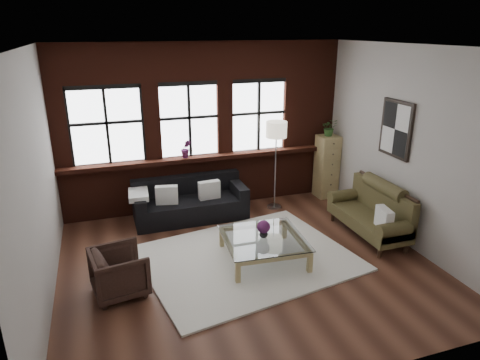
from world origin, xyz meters
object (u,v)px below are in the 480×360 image
object	(u,v)px
coffee_table	(263,249)
vintage_settee	(369,212)
dark_sofa	(190,200)
armchair	(120,272)
floor_lamp	(276,162)
drawer_chest	(327,167)
vase	(264,233)

from	to	relation	value
coffee_table	vintage_settee	bearing A→B (deg)	5.80
dark_sofa	coffee_table	size ratio (longest dim) A/B	1.73
armchair	dark_sofa	bearing A→B (deg)	-43.43
vintage_settee	floor_lamp	xyz separation A→B (m)	(-1.05, 1.65, 0.50)
dark_sofa	drawer_chest	size ratio (longest dim) A/B	1.57
vase	floor_lamp	bearing A→B (deg)	62.45
dark_sofa	coffee_table	world-z (taller)	dark_sofa
dark_sofa	coffee_table	bearing A→B (deg)	-68.68
vintage_settee	coffee_table	size ratio (longest dim) A/B	1.40
vintage_settee	armchair	distance (m)	4.20
armchair	drawer_chest	world-z (taller)	drawer_chest
armchair	floor_lamp	world-z (taller)	floor_lamp
coffee_table	drawer_chest	xyz separation A→B (m)	(2.25, 2.09, 0.47)
dark_sofa	drawer_chest	bearing A→B (deg)	3.96
coffee_table	vase	bearing A→B (deg)	0.00
dark_sofa	vintage_settee	distance (m)	3.23
drawer_chest	floor_lamp	world-z (taller)	floor_lamp
vintage_settee	floor_lamp	distance (m)	2.02
coffee_table	drawer_chest	world-z (taller)	drawer_chest
vase	floor_lamp	world-z (taller)	floor_lamp
armchair	floor_lamp	distance (m)	3.80
dark_sofa	drawer_chest	distance (m)	3.00
coffee_table	floor_lamp	size ratio (longest dim) A/B	0.63
armchair	floor_lamp	size ratio (longest dim) A/B	0.37
armchair	drawer_chest	bearing A→B (deg)	-71.63
dark_sofa	vintage_settee	bearing A→B (deg)	-31.45
vase	drawer_chest	bearing A→B (deg)	43.01
vintage_settee	armchair	xyz separation A→B (m)	(-4.18, -0.40, -0.13)
armchair	coffee_table	bearing A→B (deg)	-93.86
armchair	coffee_table	world-z (taller)	armchair
vase	drawer_chest	world-z (taller)	drawer_chest
vase	armchair	bearing A→B (deg)	-174.73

